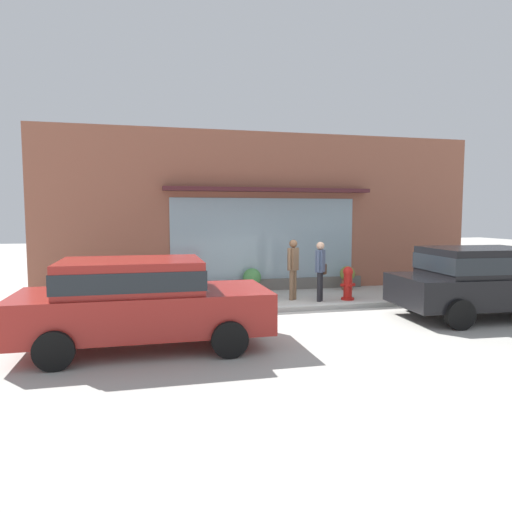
{
  "coord_description": "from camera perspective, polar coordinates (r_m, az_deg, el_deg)",
  "views": [
    {
      "loc": [
        -3.76,
        -10.99,
        2.4
      ],
      "look_at": [
        -0.83,
        1.2,
        1.26
      ],
      "focal_mm": 32.39,
      "sensor_mm": 36.0,
      "label": 1
    }
  ],
  "objects": [
    {
      "name": "potted_plant_window_left",
      "position": [
        14.94,
        11.21,
        -2.49
      ],
      "size": [
        0.48,
        0.48,
        0.76
      ],
      "color": "#9E6042",
      "rests_on": "ground_plane"
    },
    {
      "name": "parked_car_red",
      "position": [
        8.51,
        -14.14,
        -5.06
      ],
      "size": [
        4.41,
        2.1,
        1.6
      ],
      "rotation": [
        0.0,
        0.0,
        -0.0
      ],
      "color": "maroon",
      "rests_on": "ground_plane"
    },
    {
      "name": "potted_plant_near_hydrant",
      "position": [
        14.22,
        -0.5,
        -2.93
      ],
      "size": [
        0.56,
        0.56,
        0.74
      ],
      "color": "#9E6042",
      "rests_on": "ground_plane"
    },
    {
      "name": "potted_plant_by_entrance",
      "position": [
        13.91,
        -11.9,
        -2.37
      ],
      "size": [
        0.34,
        0.34,
        1.23
      ],
      "color": "#B7B2A3",
      "rests_on": "ground_plane"
    },
    {
      "name": "potted_plant_window_right",
      "position": [
        13.87,
        -17.64,
        -3.73
      ],
      "size": [
        0.47,
        0.47,
        0.61
      ],
      "color": "#4C4C51",
      "rests_on": "ground_plane"
    },
    {
      "name": "storefront",
      "position": [
        14.66,
        1.33,
        5.3
      ],
      "size": [
        14.0,
        0.81,
        4.94
      ],
      "color": "#935642",
      "rests_on": "ground_plane"
    },
    {
      "name": "ground_plane",
      "position": [
        11.85,
        5.28,
        -6.5
      ],
      "size": [
        60.0,
        60.0,
        0.0
      ],
      "primitive_type": "plane",
      "color": "#B2AFA8"
    },
    {
      "name": "pedestrian_with_handbag",
      "position": [
        12.81,
        7.97,
        -1.34
      ],
      "size": [
        0.48,
        0.53,
        1.64
      ],
      "rotation": [
        0.0,
        0.0,
        0.9
      ],
      "color": "#232328",
      "rests_on": "ground_plane"
    },
    {
      "name": "parked_car_black",
      "position": [
        11.9,
        26.32,
        -2.48
      ],
      "size": [
        4.36,
        2.28,
        1.63
      ],
      "rotation": [
        0.0,
        0.0,
        -0.06
      ],
      "color": "black",
      "rests_on": "ground_plane"
    },
    {
      "name": "curb_strip",
      "position": [
        11.66,
        5.61,
        -6.4
      ],
      "size": [
        14.0,
        0.24,
        0.12
      ],
      "primitive_type": "cube",
      "color": "#B2B2AD",
      "rests_on": "ground_plane"
    },
    {
      "name": "fire_hydrant",
      "position": [
        13.19,
        11.28,
        -3.25
      ],
      "size": [
        0.42,
        0.39,
        0.94
      ],
      "color": "red",
      "rests_on": "ground_plane"
    },
    {
      "name": "pedestrian_passerby",
      "position": [
        12.92,
        4.61,
        -1.08
      ],
      "size": [
        0.38,
        0.34,
        1.69
      ],
      "rotation": [
        0.0,
        0.0,
        3.83
      ],
      "color": "brown",
      "rests_on": "ground_plane"
    }
  ]
}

